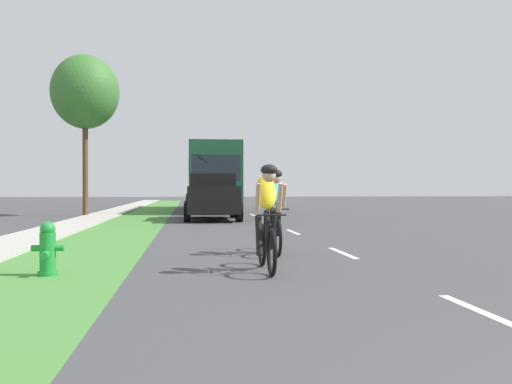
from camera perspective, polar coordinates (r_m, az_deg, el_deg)
The scene contains 10 objects.
ground_plane at distance 21.70m, azimuth 0.81°, elevation -2.88°, with size 120.00×120.00×0.00m, color #424244.
grass_verge at distance 21.60m, azimuth -12.15°, elevation -2.89°, with size 2.24×70.00×0.01m, color #478438.
sidewalk_concrete at distance 21.86m, azimuth -17.09°, elevation -2.86°, with size 1.53×70.00×0.10m, color #B2ADA3.
lane_markings_center at distance 25.67m, azimuth -0.38°, elevation -2.37°, with size 0.12×52.71×0.01m.
fire_hydrant_green at distance 8.35m, azimuth -20.75°, elevation -5.57°, with size 0.44×0.38×0.76m.
cyclist_lead at distance 8.18m, azimuth 1.12°, elevation -2.57°, with size 0.42×1.72×1.58m.
cyclist_trailing at distance 10.36m, azimuth 1.85°, elevation -1.95°, with size 0.42×1.72×1.58m.
suv_black at distance 21.69m, azimuth -4.60°, elevation -0.38°, with size 2.15×4.70×1.79m.
bus_dark_green at distance 31.01m, azimuth -4.64°, elevation 1.76°, with size 2.78×11.60×3.48m.
street_tree_near at distance 26.02m, azimuth -17.26°, elevation 9.81°, with size 2.99×2.99×7.18m.
Camera 1 is at (-2.88, -1.47, 1.23)m, focal length 38.67 mm.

